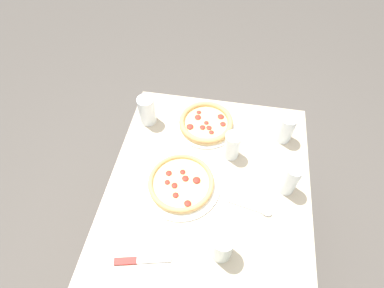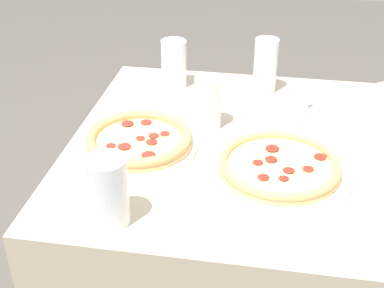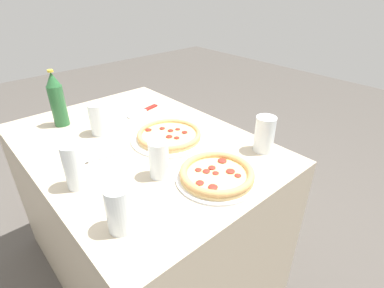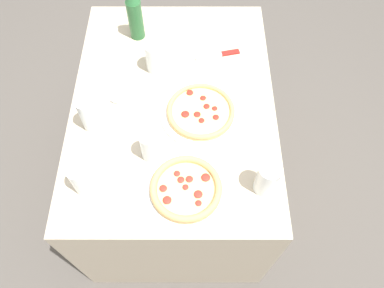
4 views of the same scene
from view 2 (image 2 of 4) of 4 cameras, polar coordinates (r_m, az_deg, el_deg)
table at (r=1.56m, az=10.73°, el=-12.42°), size 1.17×0.84×0.75m
pizza_pepperoni at (r=1.22m, az=9.29°, el=-2.41°), size 0.33×0.33×0.04m
pizza_salami at (r=1.30m, az=-5.70°, el=0.39°), size 0.29×0.29×0.04m
glass_orange_juice at (r=1.59m, az=-1.94°, el=8.38°), size 0.07×0.07×0.14m
glass_cola at (r=1.58m, az=7.81°, el=8.00°), size 0.07×0.07×0.16m
glass_iced_tea at (r=1.05m, az=-8.89°, el=-5.25°), size 0.08×0.08×0.15m
glass_red_wine at (r=1.37m, az=1.71°, el=4.20°), size 0.07×0.07×0.14m
spoon at (r=1.50m, az=11.77°, el=3.62°), size 0.06×0.18×0.01m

